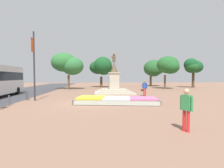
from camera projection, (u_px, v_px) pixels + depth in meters
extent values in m
plane|color=#8C6651|center=(85.00, 103.00, 14.49)|extent=(95.16, 95.16, 0.00)
cube|color=#38281C|center=(117.00, 101.00, 14.50)|extent=(6.90, 3.40, 0.33)
cube|color=gray|center=(116.00, 103.00, 13.24)|extent=(6.74, 1.14, 0.37)
cube|color=gray|center=(118.00, 99.00, 15.75)|extent=(6.74, 1.14, 0.37)
cube|color=gray|center=(77.00, 100.00, 14.75)|extent=(0.50, 2.60, 0.37)
cube|color=gray|center=(158.00, 101.00, 14.24)|extent=(0.50, 2.60, 0.37)
cube|color=yellow|center=(91.00, 98.00, 14.65)|extent=(2.45, 2.52, 0.18)
cube|color=white|center=(117.00, 98.00, 14.49)|extent=(2.45, 2.52, 0.13)
cube|color=#D86699|center=(143.00, 98.00, 14.33)|extent=(2.45, 2.52, 0.15)
cube|color=#B2BCAD|center=(116.00, 103.00, 13.19)|extent=(6.42, 1.18, 0.29)
cube|color=#B1A792|center=(114.00, 93.00, 22.57)|extent=(4.94, 4.94, 0.19)
cube|color=#B0A692|center=(114.00, 91.00, 22.56)|extent=(4.12, 4.12, 0.19)
cube|color=#B0A692|center=(114.00, 90.00, 22.56)|extent=(3.30, 3.30, 0.19)
cube|color=#B2A893|center=(114.00, 81.00, 22.51)|extent=(1.25, 1.25, 2.03)
cube|color=#B2A893|center=(114.00, 73.00, 22.46)|extent=(1.47, 1.47, 0.12)
cone|color=brown|center=(114.00, 67.00, 22.43)|extent=(0.94, 0.94, 1.33)
cylinder|color=brown|center=(114.00, 59.00, 22.38)|extent=(0.40, 0.40, 0.78)
sphere|color=brown|center=(114.00, 55.00, 22.36)|extent=(0.34, 0.34, 0.34)
cylinder|color=brown|center=(112.00, 58.00, 22.52)|extent=(0.51, 0.46, 0.58)
cylinder|color=#2D2D33|center=(34.00, 66.00, 15.81)|extent=(0.14, 0.14, 6.25)
cube|color=#D84C19|center=(32.00, 45.00, 15.39)|extent=(0.04, 0.53, 1.23)
cylinder|color=#2D2D33|center=(32.00, 38.00, 15.36)|extent=(0.05, 0.67, 0.03)
cylinder|color=black|center=(17.00, 91.00, 21.37)|extent=(0.34, 0.92, 0.90)
cylinder|color=red|center=(145.00, 92.00, 19.39)|extent=(0.13, 0.13, 0.89)
cylinder|color=red|center=(144.00, 92.00, 19.48)|extent=(0.13, 0.13, 0.89)
cube|color=#264CA5|center=(145.00, 85.00, 19.40)|extent=(0.44, 0.39, 0.63)
cylinder|color=#264CA5|center=(147.00, 86.00, 19.29)|extent=(0.09, 0.09, 0.60)
cylinder|color=#264CA5|center=(143.00, 86.00, 19.52)|extent=(0.09, 0.09, 0.60)
sphere|color=#8C664C|center=(145.00, 81.00, 19.38)|extent=(0.23, 0.23, 0.23)
cube|color=#591E19|center=(142.00, 90.00, 19.57)|extent=(0.30, 0.25, 0.22)
cylinder|color=red|center=(184.00, 120.00, 7.06)|extent=(0.13, 0.13, 0.86)
cylinder|color=red|center=(188.00, 121.00, 6.91)|extent=(0.13, 0.13, 0.86)
cube|color=#338C4C|center=(186.00, 103.00, 6.95)|extent=(0.38, 0.44, 0.61)
cylinder|color=#338C4C|center=(181.00, 103.00, 7.15)|extent=(0.09, 0.09, 0.58)
cylinder|color=#338C4C|center=(192.00, 104.00, 6.75)|extent=(0.09, 0.09, 0.58)
sphere|color=tan|center=(187.00, 91.00, 6.93)|extent=(0.22, 0.22, 0.22)
cylinder|color=#4C5156|center=(9.00, 101.00, 13.13)|extent=(0.11, 0.11, 0.71)
sphere|color=#4C5156|center=(9.00, 96.00, 13.11)|extent=(0.12, 0.12, 0.12)
cylinder|color=#4C5156|center=(26.00, 95.00, 16.29)|extent=(0.11, 0.11, 0.93)
sphere|color=#4C5156|center=(26.00, 90.00, 16.27)|extent=(0.12, 0.12, 0.12)
cylinder|color=#4C5156|center=(28.00, 96.00, 16.18)|extent=(0.11, 0.11, 0.79)
sphere|color=#4C5156|center=(27.00, 91.00, 16.17)|extent=(0.12, 0.12, 0.12)
cylinder|color=#4C3823|center=(101.00, 82.00, 35.15)|extent=(0.48, 0.48, 2.17)
ellipsoid|color=#184F23|center=(103.00, 65.00, 34.45)|extent=(3.58, 3.50, 3.40)
ellipsoid|color=#174A21|center=(98.00, 67.00, 35.68)|extent=(3.68, 3.91, 2.76)
ellipsoid|color=#174D24|center=(104.00, 67.00, 35.06)|extent=(3.32, 3.57, 3.04)
cylinder|color=brown|center=(151.00, 81.00, 39.14)|extent=(0.47, 0.47, 2.31)
ellipsoid|color=#215C29|center=(154.00, 68.00, 39.58)|extent=(4.66, 4.43, 3.50)
ellipsoid|color=#255829|center=(154.00, 69.00, 38.28)|extent=(3.79, 3.54, 3.40)
ellipsoid|color=#275C25|center=(152.00, 69.00, 39.58)|extent=(3.91, 3.38, 3.14)
cylinder|color=#4C3823|center=(193.00, 80.00, 34.65)|extent=(0.50, 0.50, 3.05)
ellipsoid|color=#154B23|center=(191.00, 65.00, 34.25)|extent=(2.67, 2.81, 2.48)
ellipsoid|color=#154925|center=(196.00, 67.00, 34.17)|extent=(2.55, 2.73, 2.36)
ellipsoid|color=#1B4D20|center=(192.00, 67.00, 34.11)|extent=(2.79, 2.95, 2.19)
cylinder|color=brown|center=(165.00, 82.00, 30.84)|extent=(0.34, 0.34, 2.48)
ellipsoid|color=#205926|center=(171.00, 67.00, 30.24)|extent=(2.96, 3.22, 2.42)
ellipsoid|color=#255F2B|center=(168.00, 65.00, 30.70)|extent=(3.82, 3.64, 3.02)
cylinder|color=brown|center=(69.00, 82.00, 29.35)|extent=(0.35, 0.35, 2.45)
ellipsoid|color=#2E6D36|center=(72.00, 66.00, 29.66)|extent=(3.74, 3.73, 3.08)
ellipsoid|color=#2D6E32|center=(64.00, 62.00, 29.69)|extent=(4.20, 3.95, 3.23)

